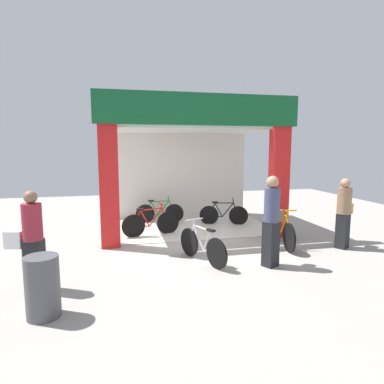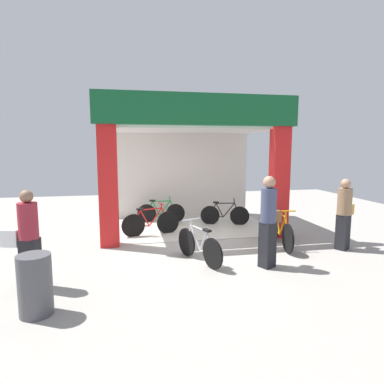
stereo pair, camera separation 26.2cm
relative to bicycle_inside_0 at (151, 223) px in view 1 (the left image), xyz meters
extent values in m
plane|color=#9E9991|center=(1.13, -0.76, -0.35)|extent=(17.51, 17.51, 0.00)
cube|color=beige|center=(1.13, 0.78, -0.34)|extent=(4.76, 3.09, 0.02)
cube|color=silver|center=(1.13, 2.33, 1.09)|extent=(4.76, 0.12, 2.88)
cube|color=red|center=(-1.03, -0.76, 1.09)|extent=(0.44, 0.36, 2.88)
cube|color=red|center=(3.29, -0.76, 1.09)|extent=(0.44, 0.36, 2.88)
cube|color=#14592D|center=(1.13, -0.91, 2.90)|extent=(4.96, 0.20, 0.74)
cube|color=silver|center=(1.13, 0.78, 2.50)|extent=(4.76, 3.09, 0.06)
cylinder|color=black|center=(-0.46, -0.10, -0.04)|extent=(0.62, 0.17, 0.62)
cylinder|color=black|center=(0.47, 0.10, -0.04)|extent=(0.62, 0.17, 0.62)
cylinder|color=red|center=(-0.24, -0.05, -0.06)|extent=(0.42, 0.12, 0.08)
cylinder|color=red|center=(-0.16, -0.03, 0.14)|extent=(0.27, 0.09, 0.47)
cylinder|color=red|center=(0.13, 0.03, 0.15)|extent=(0.38, 0.11, 0.49)
cylinder|color=red|center=(0.01, 0.00, 0.37)|extent=(0.59, 0.15, 0.05)
cylinder|color=red|center=(-0.36, -0.07, 0.16)|extent=(0.21, 0.07, 0.42)
cylinder|color=red|center=(0.38, 0.08, 0.17)|extent=(0.19, 0.07, 0.43)
cylinder|color=red|center=(0.30, 0.06, 0.44)|extent=(0.06, 0.04, 0.13)
cylinder|color=red|center=(0.29, 0.06, 0.51)|extent=(0.12, 0.43, 0.03)
cube|color=black|center=(-0.28, -0.06, 0.39)|extent=(0.20, 0.13, 0.05)
cylinder|color=black|center=(-0.02, 1.55, -0.05)|extent=(0.59, 0.12, 0.59)
cylinder|color=black|center=(0.88, 1.43, -0.05)|extent=(0.59, 0.12, 0.59)
cylinder|color=#198C33|center=(0.19, 1.52, -0.08)|extent=(0.39, 0.09, 0.08)
cylinder|color=#198C33|center=(0.27, 1.51, 0.11)|extent=(0.26, 0.07, 0.44)
cylinder|color=#198C33|center=(0.55, 1.47, 0.12)|extent=(0.36, 0.08, 0.46)
cylinder|color=#198C33|center=(0.44, 1.49, 0.33)|extent=(0.56, 0.11, 0.05)
cylinder|color=#198C33|center=(0.08, 1.54, 0.14)|extent=(0.20, 0.06, 0.39)
cylinder|color=#198C33|center=(0.79, 1.44, 0.14)|extent=(0.18, 0.06, 0.41)
cylinder|color=#198C33|center=(0.71, 1.45, 0.40)|extent=(0.05, 0.04, 0.12)
cylinder|color=#198C33|center=(0.70, 1.45, 0.46)|extent=(0.08, 0.41, 0.03)
cube|color=black|center=(0.16, 1.52, 0.35)|extent=(0.19, 0.11, 0.04)
cylinder|color=black|center=(1.87, 0.90, -0.06)|extent=(0.57, 0.21, 0.58)
cylinder|color=black|center=(2.73, 0.64, -0.06)|extent=(0.57, 0.21, 0.58)
cylinder|color=black|center=(2.07, 0.84, -0.08)|extent=(0.38, 0.14, 0.08)
cylinder|color=black|center=(2.15, 0.82, 0.11)|extent=(0.25, 0.10, 0.44)
cylinder|color=black|center=(2.41, 0.74, 0.12)|extent=(0.35, 0.13, 0.45)
cylinder|color=black|center=(2.31, 0.77, 0.33)|extent=(0.54, 0.19, 0.05)
cylinder|color=black|center=(1.96, 0.87, 0.13)|extent=(0.19, 0.09, 0.39)
cylinder|color=black|center=(2.64, 0.67, 0.14)|extent=(0.18, 0.08, 0.40)
cylinder|color=black|center=(2.56, 0.69, 0.39)|extent=(0.06, 0.04, 0.12)
cylinder|color=black|center=(2.56, 0.69, 0.45)|extent=(0.15, 0.40, 0.03)
cube|color=black|center=(2.04, 0.85, 0.35)|extent=(0.19, 0.14, 0.04)
cylinder|color=black|center=(1.00, -2.71, -0.04)|extent=(0.27, 0.58, 0.61)
cylinder|color=black|center=(0.65, -1.83, -0.04)|extent=(0.27, 0.58, 0.61)
cylinder|color=silver|center=(0.92, -2.51, -0.06)|extent=(0.19, 0.40, 0.08)
cylinder|color=silver|center=(0.89, -2.43, 0.14)|extent=(0.13, 0.26, 0.46)
cylinder|color=silver|center=(0.78, -2.15, 0.14)|extent=(0.17, 0.36, 0.48)
cylinder|color=silver|center=(0.82, -2.26, 0.37)|extent=(0.25, 0.56, 0.05)
cylinder|color=silver|center=(0.97, -2.62, 0.16)|extent=(0.11, 0.20, 0.41)
cylinder|color=silver|center=(0.69, -1.92, 0.17)|extent=(0.10, 0.18, 0.43)
cylinder|color=silver|center=(0.72, -2.00, 0.44)|extent=(0.05, 0.06, 0.13)
cylinder|color=silver|center=(0.72, -2.01, 0.50)|extent=(0.41, 0.19, 0.03)
cube|color=black|center=(0.93, -2.54, 0.39)|extent=(0.16, 0.21, 0.05)
cylinder|color=black|center=(3.03, -1.06, -0.01)|extent=(0.13, 0.67, 0.67)
cylinder|color=black|center=(2.90, -2.09, -0.01)|extent=(0.13, 0.67, 0.67)
cylinder|color=orange|center=(3.00, -1.30, -0.04)|extent=(0.09, 0.45, 0.09)
cylinder|color=orange|center=(2.99, -1.40, 0.18)|extent=(0.07, 0.29, 0.50)
cylinder|color=orange|center=(2.95, -1.71, 0.19)|extent=(0.09, 0.41, 0.52)
cylinder|color=orange|center=(2.97, -1.59, 0.43)|extent=(0.12, 0.64, 0.05)
cylinder|color=orange|center=(3.02, -1.18, 0.20)|extent=(0.06, 0.22, 0.45)
cylinder|color=orange|center=(2.92, -1.99, 0.21)|extent=(0.06, 0.20, 0.46)
cylinder|color=orange|center=(2.93, -1.89, 0.50)|extent=(0.04, 0.06, 0.14)
cylinder|color=orange|center=(2.93, -1.88, 0.57)|extent=(0.47, 0.09, 0.03)
cube|color=black|center=(3.01, -1.27, 0.45)|extent=(0.13, 0.21, 0.05)
cube|color=black|center=(-2.21, -2.94, 0.08)|extent=(0.33, 0.30, 0.85)
cylinder|color=maroon|center=(-2.21, -2.94, 0.81)|extent=(0.38, 0.38, 0.61)
sphere|color=#8C664C|center=(-2.21, -2.94, 1.21)|extent=(0.21, 0.21, 0.21)
cube|color=white|center=(-2.52, -2.86, 0.51)|extent=(0.31, 0.23, 0.29)
cube|color=black|center=(2.09, -2.80, 0.11)|extent=(0.35, 0.34, 0.91)
cylinder|color=#3F4766|center=(2.09, -2.80, 0.89)|extent=(0.41, 0.41, 0.67)
sphere|color=tan|center=(2.09, -2.80, 1.35)|extent=(0.24, 0.24, 0.24)
cube|color=brown|center=(2.33, -2.69, 0.64)|extent=(0.21, 0.18, 0.24)
cube|color=black|center=(4.28, -2.07, 0.06)|extent=(0.37, 0.35, 0.82)
cylinder|color=#8C6B4C|center=(4.28, -2.07, 0.78)|extent=(0.43, 0.43, 0.60)
sphere|color=tan|center=(4.28, -2.07, 1.19)|extent=(0.22, 0.22, 0.22)
cube|color=#BF8C33|center=(4.53, -1.92, 0.56)|extent=(0.27, 0.24, 0.24)
cylinder|color=#4C4C51|center=(-1.89, -3.94, 0.09)|extent=(0.46, 0.46, 0.88)
camera|label=1|loc=(-0.83, -8.64, 2.02)|focal=30.85mm
camera|label=2|loc=(-0.58, -8.69, 2.02)|focal=30.85mm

